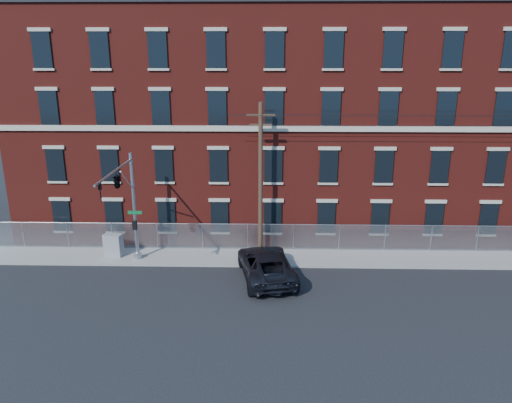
{
  "coord_description": "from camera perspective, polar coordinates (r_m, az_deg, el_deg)",
  "views": [
    {
      "loc": [
        2.42,
        -24.51,
        12.68
      ],
      "look_at": [
        1.74,
        4.0,
        4.21
      ],
      "focal_mm": 33.83,
      "sensor_mm": 36.0,
      "label": 1
    }
  ],
  "objects": [
    {
      "name": "traffic_signal_mast",
      "position": [
        28.92,
        -15.62,
        1.32
      ],
      "size": [
        0.9,
        6.75,
        7.0
      ],
      "color": "#9EA0A5",
      "rests_on": "ground"
    },
    {
      "name": "utility_pole_near",
      "position": [
        31.0,
        0.54,
        2.85
      ],
      "size": [
        1.8,
        0.28,
        10.0
      ],
      "color": "#452F22",
      "rests_on": "ground"
    },
    {
      "name": "pickup_truck",
      "position": [
        29.06,
        1.21,
        -7.44
      ],
      "size": [
        3.98,
        6.66,
        1.73
      ],
      "primitive_type": "imported",
      "rotation": [
        0.0,
        0.0,
        3.33
      ],
      "color": "black",
      "rests_on": "ground"
    },
    {
      "name": "utility_cabinet",
      "position": [
        33.28,
        -16.5,
        -4.96
      ],
      "size": [
        1.3,
        0.85,
        1.5
      ],
      "primitive_type": "cube",
      "rotation": [
        0.0,
        0.0,
        -0.23
      ],
      "color": "gray",
      "rests_on": "sidewalk"
    },
    {
      "name": "ground",
      "position": [
        27.7,
        -3.87,
        -10.73
      ],
      "size": [
        140.0,
        140.0,
        0.0
      ],
      "primitive_type": "plane",
      "color": "black",
      "rests_on": "ground"
    },
    {
      "name": "sidewalk",
      "position": [
        33.5,
        17.98,
        -6.44
      ],
      "size": [
        65.0,
        3.0,
        0.12
      ],
      "primitive_type": "cube",
      "color": "gray",
      "rests_on": "ground"
    },
    {
      "name": "mill_building",
      "position": [
        39.88,
        15.46,
        9.44
      ],
      "size": [
        55.3,
        14.32,
        16.3
      ],
      "color": "#611711",
      "rests_on": "ground"
    },
    {
      "name": "chain_link_fence",
      "position": [
        34.3,
        17.54,
        -4.07
      ],
      "size": [
        59.06,
        0.06,
        1.85
      ],
      "color": "#A5A8AD",
      "rests_on": "ground"
    }
  ]
}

